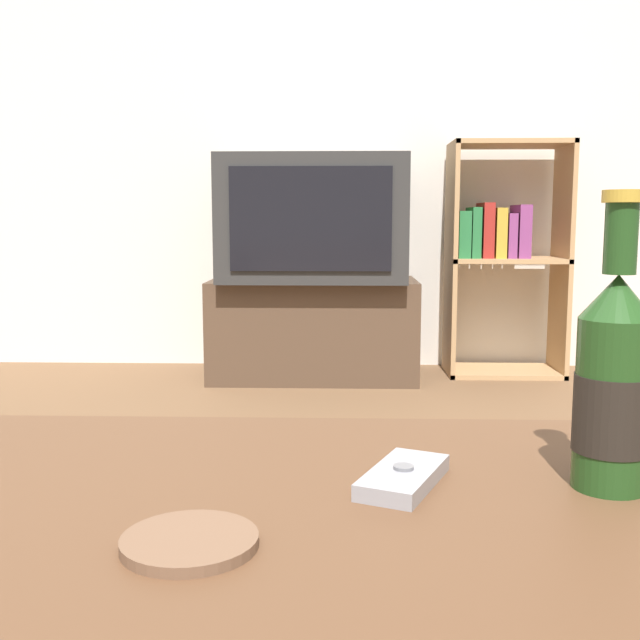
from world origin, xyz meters
TOP-DOWN VIEW (x-y plane):
  - back_wall at (0.00, 3.02)m, footprint 8.00×0.05m
  - coffee_table at (0.00, 0.00)m, footprint 1.35×0.60m
  - tv_stand at (0.01, 2.72)m, footprint 0.89×0.47m
  - television at (0.01, 2.71)m, footprint 0.77×0.61m
  - bookshelf at (0.83, 2.81)m, footprint 0.51×0.30m
  - beer_bottle at (0.36, 0.09)m, footprint 0.06×0.06m
  - cell_phone at (0.19, 0.09)m, footprint 0.09×0.12m
  - coaster at (0.03, -0.04)m, footprint 0.09×0.09m

SIDE VIEW (x-z plane):
  - tv_stand at x=0.01m, z-range 0.00..0.43m
  - coffee_table at x=0.00m, z-range 0.17..0.63m
  - coaster at x=0.03m, z-range 0.47..0.47m
  - cell_phone at x=0.19m, z-range 0.47..0.48m
  - bookshelf at x=0.83m, z-range 0.04..1.07m
  - beer_bottle at x=0.36m, z-range 0.43..0.68m
  - television at x=0.01m, z-range 0.43..0.95m
  - back_wall at x=0.00m, z-range 0.00..2.60m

